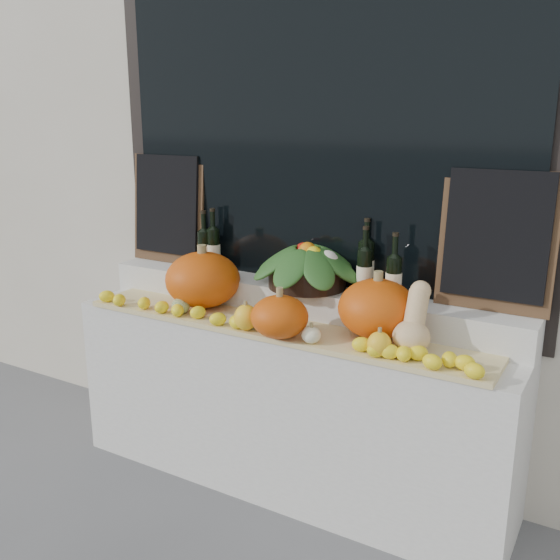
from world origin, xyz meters
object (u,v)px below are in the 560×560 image
object	(u,v)px
pumpkin_left	(203,280)
wine_bottle_tall	(366,265)
pumpkin_right	(377,309)
butternut_squash	(414,325)
produce_bowl	(307,265)

from	to	relation	value
pumpkin_left	wine_bottle_tall	size ratio (longest dim) A/B	1.08
pumpkin_left	pumpkin_right	bearing A→B (deg)	1.62
pumpkin_right	pumpkin_left	bearing A→B (deg)	-178.38
wine_bottle_tall	pumpkin_left	bearing A→B (deg)	-161.20
butternut_squash	wine_bottle_tall	world-z (taller)	wine_bottle_tall
pumpkin_right	produce_bowl	size ratio (longest dim) A/B	0.59
pumpkin_left	produce_bowl	size ratio (longest dim) A/B	0.65
pumpkin_right	produce_bowl	distance (m)	0.48
produce_bowl	pumpkin_left	bearing A→B (deg)	-160.68
pumpkin_right	wine_bottle_tall	world-z (taller)	wine_bottle_tall
wine_bottle_tall	pumpkin_right	bearing A→B (deg)	-56.48
butternut_squash	produce_bowl	distance (m)	0.70
butternut_squash	wine_bottle_tall	distance (m)	0.52
pumpkin_right	wine_bottle_tall	distance (m)	0.32
wine_bottle_tall	butternut_squash	bearing A→B (deg)	-42.73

